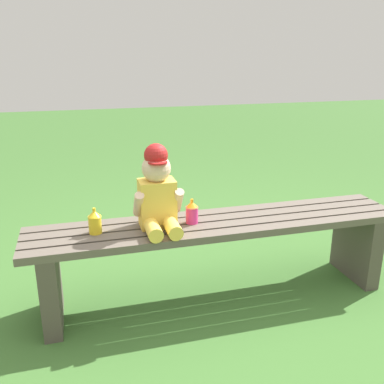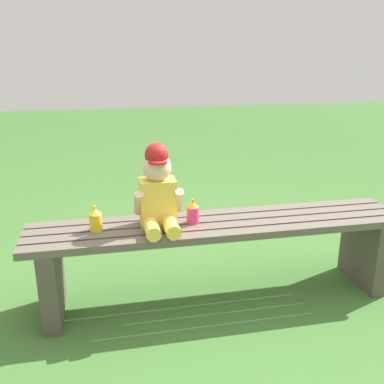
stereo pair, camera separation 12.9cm
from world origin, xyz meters
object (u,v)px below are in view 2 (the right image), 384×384
at_px(sippy_cup_left, 96,219).
at_px(sippy_cup_right, 193,212).
at_px(park_bench, 220,245).
at_px(child_figure, 158,191).

height_order(sippy_cup_left, sippy_cup_right, same).
height_order(park_bench, child_figure, child_figure).
bearing_deg(child_figure, park_bench, -0.13).
distance_m(park_bench, sippy_cup_left, 0.63).
relative_size(park_bench, sippy_cup_right, 15.24).
height_order(park_bench, sippy_cup_left, sippy_cup_left).
bearing_deg(sippy_cup_left, child_figure, -1.39).
relative_size(child_figure, sippy_cup_right, 3.26).
xyz_separation_m(park_bench, child_figure, (-0.31, 0.00, 0.31)).
bearing_deg(child_figure, sippy_cup_right, 2.45).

